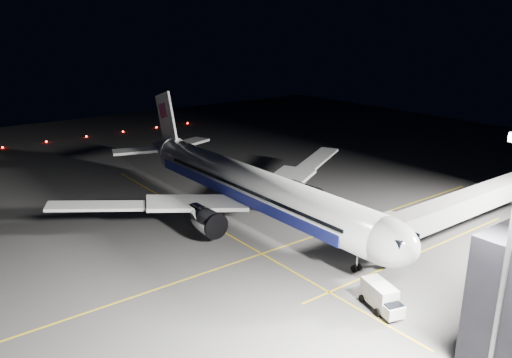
{
  "coord_description": "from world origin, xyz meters",
  "views": [
    {
      "loc": [
        55.63,
        -41.54,
        27.9
      ],
      "look_at": [
        -0.7,
        1.2,
        6.0
      ],
      "focal_mm": 35.0,
      "sensor_mm": 36.0,
      "label": 1
    }
  ],
  "objects_px": {
    "airliner": "(248,185)",
    "jet_bridge": "(458,206)",
    "floodlight_mast_south": "(510,243)",
    "safety_cone_b": "(285,218)",
    "service_truck": "(382,297)",
    "baggage_tug": "(295,184)",
    "safety_cone_c": "(311,208)",
    "safety_cone_a": "(298,199)"
  },
  "relations": [
    {
      "from": "floodlight_mast_south",
      "to": "service_truck",
      "type": "bearing_deg",
      "value": 171.77
    },
    {
      "from": "jet_bridge",
      "to": "safety_cone_b",
      "type": "bearing_deg",
      "value": -143.8
    },
    {
      "from": "baggage_tug",
      "to": "safety_cone_c",
      "type": "bearing_deg",
      "value": -25.26
    },
    {
      "from": "safety_cone_a",
      "to": "safety_cone_b",
      "type": "distance_m",
      "value": 8.5
    },
    {
      "from": "jet_bridge",
      "to": "safety_cone_a",
      "type": "xyz_separation_m",
      "value": [
        -24.03,
        -7.06,
        -4.29
      ]
    },
    {
      "from": "floodlight_mast_south",
      "to": "safety_cone_b",
      "type": "relative_size",
      "value": 35.82
    },
    {
      "from": "safety_cone_a",
      "to": "safety_cone_c",
      "type": "height_order",
      "value": "safety_cone_c"
    },
    {
      "from": "airliner",
      "to": "safety_cone_c",
      "type": "bearing_deg",
      "value": 72.0
    },
    {
      "from": "baggage_tug",
      "to": "safety_cone_a",
      "type": "xyz_separation_m",
      "value": [
        5.72,
        -4.38,
        -0.43
      ]
    },
    {
      "from": "safety_cone_b",
      "to": "safety_cone_c",
      "type": "relative_size",
      "value": 0.88
    },
    {
      "from": "airliner",
      "to": "floodlight_mast_south",
      "type": "distance_m",
      "value": 42.13
    },
    {
      "from": "jet_bridge",
      "to": "baggage_tug",
      "type": "xyz_separation_m",
      "value": [
        -29.76,
        -2.68,
        -3.86
      ]
    },
    {
      "from": "baggage_tug",
      "to": "safety_cone_c",
      "type": "distance_m",
      "value": 11.32
    },
    {
      "from": "floodlight_mast_south",
      "to": "service_truck",
      "type": "relative_size",
      "value": 3.69
    },
    {
      "from": "safety_cone_b",
      "to": "service_truck",
      "type": "bearing_deg",
      "value": -18.32
    },
    {
      "from": "jet_bridge",
      "to": "baggage_tug",
      "type": "height_order",
      "value": "jet_bridge"
    },
    {
      "from": "airliner",
      "to": "baggage_tug",
      "type": "height_order",
      "value": "airliner"
    },
    {
      "from": "baggage_tug",
      "to": "safety_cone_a",
      "type": "bearing_deg",
      "value": -33.76
    },
    {
      "from": "jet_bridge",
      "to": "safety_cone_a",
      "type": "bearing_deg",
      "value": -163.63
    },
    {
      "from": "floodlight_mast_south",
      "to": "safety_cone_c",
      "type": "height_order",
      "value": "floodlight_mast_south"
    },
    {
      "from": "jet_bridge",
      "to": "floodlight_mast_south",
      "type": "distance_m",
      "value": 31.05
    },
    {
      "from": "baggage_tug",
      "to": "airliner",
      "type": "bearing_deg",
      "value": -62.83
    },
    {
      "from": "safety_cone_c",
      "to": "safety_cone_b",
      "type": "bearing_deg",
      "value": -83.67
    },
    {
      "from": "safety_cone_a",
      "to": "baggage_tug",
      "type": "bearing_deg",
      "value": 142.55
    },
    {
      "from": "airliner",
      "to": "jet_bridge",
      "type": "relative_size",
      "value": 1.79
    },
    {
      "from": "service_truck",
      "to": "safety_cone_b",
      "type": "relative_size",
      "value": 9.71
    },
    {
      "from": "service_truck",
      "to": "safety_cone_b",
      "type": "bearing_deg",
      "value": 178.04
    },
    {
      "from": "jet_bridge",
      "to": "service_truck",
      "type": "height_order",
      "value": "jet_bridge"
    },
    {
      "from": "service_truck",
      "to": "safety_cone_a",
      "type": "xyz_separation_m",
      "value": [
        -29.66,
        15.22,
        -1.14
      ]
    },
    {
      "from": "floodlight_mast_south",
      "to": "safety_cone_b",
      "type": "distance_m",
      "value": 40.38
    },
    {
      "from": "jet_bridge",
      "to": "floodlight_mast_south",
      "type": "bearing_deg",
      "value": -53.21
    },
    {
      "from": "airliner",
      "to": "safety_cone_c",
      "type": "distance_m",
      "value": 11.48
    },
    {
      "from": "jet_bridge",
      "to": "service_truck",
      "type": "relative_size",
      "value": 6.13
    },
    {
      "from": "safety_cone_c",
      "to": "service_truck",
      "type": "bearing_deg",
      "value": -29.0
    },
    {
      "from": "safety_cone_a",
      "to": "safety_cone_b",
      "type": "xyz_separation_m",
      "value": [
        4.83,
        -7.0,
        -0.0
      ]
    },
    {
      "from": "jet_bridge",
      "to": "safety_cone_a",
      "type": "distance_m",
      "value": 25.41
    },
    {
      "from": "airliner",
      "to": "baggage_tug",
      "type": "relative_size",
      "value": 27.35
    },
    {
      "from": "baggage_tug",
      "to": "floodlight_mast_south",
      "type": "bearing_deg",
      "value": -20.44
    },
    {
      "from": "airliner",
      "to": "safety_cone_b",
      "type": "height_order",
      "value": "airliner"
    },
    {
      "from": "service_truck",
      "to": "safety_cone_b",
      "type": "height_order",
      "value": "service_truck"
    },
    {
      "from": "airliner",
      "to": "service_truck",
      "type": "xyz_separation_m",
      "value": [
        28.71,
        -4.22,
        -3.73
      ]
    },
    {
      "from": "safety_cone_a",
      "to": "safety_cone_b",
      "type": "height_order",
      "value": "safety_cone_a"
    }
  ]
}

